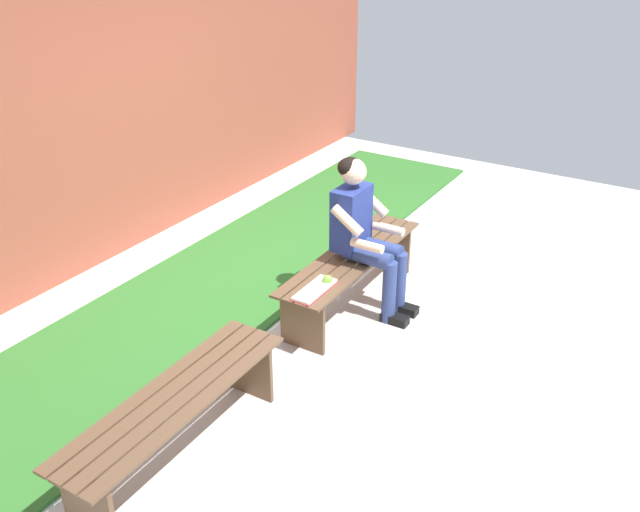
{
  "coord_description": "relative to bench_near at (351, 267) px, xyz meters",
  "views": [
    {
      "loc": [
        4.31,
        2.36,
        2.96
      ],
      "look_at": [
        0.72,
        0.15,
        0.8
      ],
      "focal_mm": 38.74,
      "sensor_mm": 36.0,
      "label": 1
    }
  ],
  "objects": [
    {
      "name": "grass_strip",
      "position": [
        1.03,
        -1.09,
        -0.33
      ],
      "size": [
        9.0,
        1.46,
        0.03
      ],
      "primitive_type": "cube",
      "color": "#2D6B28",
      "rests_on": "ground"
    },
    {
      "name": "apple",
      "position": [
        0.5,
        0.08,
        0.14
      ],
      "size": [
        0.07,
        0.07,
        0.07
      ],
      "primitive_type": "sphere",
      "color": "#72B738",
      "rests_on": "bench_near"
    },
    {
      "name": "person_seated",
      "position": [
        -0.02,
        0.1,
        0.35
      ],
      "size": [
        0.5,
        0.69,
        1.26
      ],
      "color": "navy",
      "rests_on": "ground"
    },
    {
      "name": "bench_far",
      "position": [
        2.07,
        0.0,
        -0.0
      ],
      "size": [
        1.63,
        0.43,
        0.45
      ],
      "rotation": [
        0.0,
        0.0,
        0.01
      ],
      "color": "brown",
      "rests_on": "ground"
    },
    {
      "name": "book_open",
      "position": [
        0.64,
        0.05,
        0.12
      ],
      "size": [
        0.41,
        0.16,
        0.02
      ],
      "rotation": [
        0.0,
        0.0,
        0.01
      ],
      "color": "white",
      "rests_on": "bench_near"
    },
    {
      "name": "bench_near",
      "position": [
        0.0,
        0.0,
        0.0
      ],
      "size": [
        1.72,
        0.43,
        0.45
      ],
      "rotation": [
        0.0,
        0.0,
        0.01
      ],
      "color": "brown",
      "rests_on": "ground"
    },
    {
      "name": "brick_wall",
      "position": [
        0.5,
        -2.44,
        1.24
      ],
      "size": [
        9.5,
        0.24,
        3.16
      ],
      "primitive_type": "cube",
      "color": "#9E4C38",
      "rests_on": "ground"
    },
    {
      "name": "ground_plane",
      "position": [
        1.03,
        1.0,
        -0.36
      ],
      "size": [
        10.0,
        7.0,
        0.04
      ],
      "primitive_type": "cube",
      "color": "beige"
    }
  ]
}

